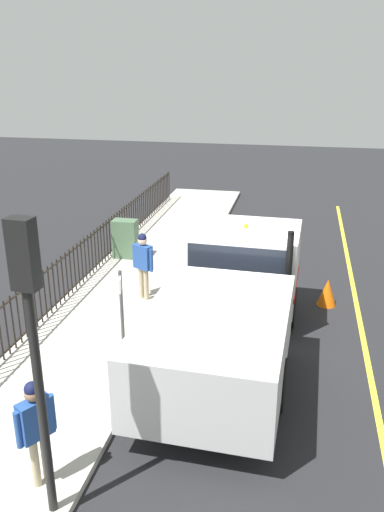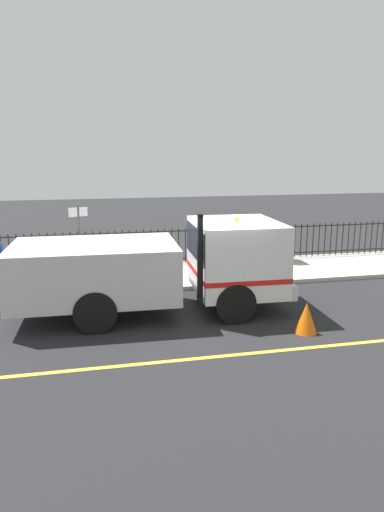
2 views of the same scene
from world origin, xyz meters
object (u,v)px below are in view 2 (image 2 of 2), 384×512
(utility_cabinet, at_px, (282,244))
(traffic_cone, at_px, (306,318))
(street_sign, at_px, (80,238))
(work_truck, at_px, (170,262))
(worker_standing, at_px, (216,242))

(utility_cabinet, bearing_deg, traffic_cone, 161.83)
(utility_cabinet, height_order, street_sign, street_sign)
(work_truck, bearing_deg, street_sign, -125.35)
(street_sign, bearing_deg, work_truck, -127.15)
(utility_cabinet, relative_size, street_sign, 0.49)
(worker_standing, xyz_separation_m, utility_cabinet, (1.43, -2.81, -0.47))
(work_truck, bearing_deg, utility_cabinet, 132.00)
(utility_cabinet, bearing_deg, street_sign, 108.57)
(work_truck, xyz_separation_m, traffic_cone, (-2.07, -2.70, -0.91))
(work_truck, xyz_separation_m, worker_standing, (2.52, -1.87, -0.06))
(traffic_cone, bearing_deg, utility_cabinet, -18.17)
(worker_standing, xyz_separation_m, street_sign, (-0.87, 4.05, 0.44))
(work_truck, distance_m, street_sign, 2.76)
(work_truck, height_order, utility_cabinet, work_truck)
(worker_standing, height_order, utility_cabinet, worker_standing)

